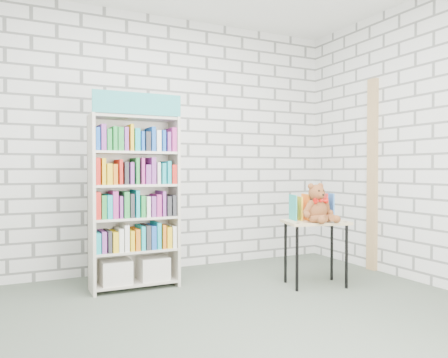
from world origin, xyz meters
name	(u,v)px	position (x,y,z in m)	size (l,w,h in m)	color
ground	(230,331)	(0.00, 0.00, 0.00)	(4.50, 4.50, 0.00)	#495446
room_shell	(230,70)	(0.00, 0.00, 1.78)	(4.52, 4.02, 2.81)	silver
bookshelf	(134,200)	(-0.32, 1.36, 0.82)	(0.80, 0.31, 1.80)	beige
display_table	(315,230)	(1.26, 0.70, 0.53)	(0.66, 0.53, 0.62)	#D3B57E
table_books	(312,207)	(1.28, 0.79, 0.74)	(0.43, 0.27, 0.24)	teal
teddy_bear	(318,206)	(1.22, 0.61, 0.76)	(0.34, 0.31, 0.36)	brown
door_trim	(372,175)	(2.23, 0.95, 1.05)	(0.05, 0.12, 2.10)	tan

